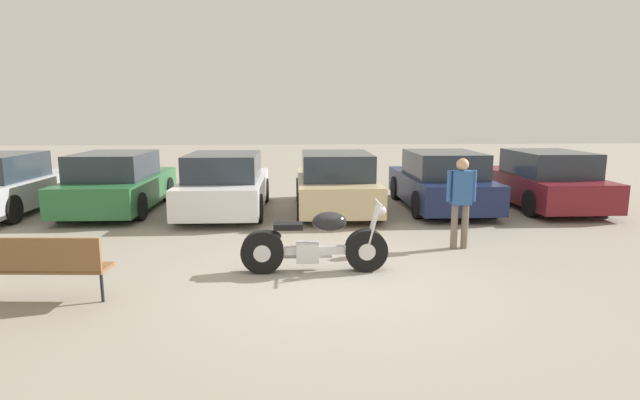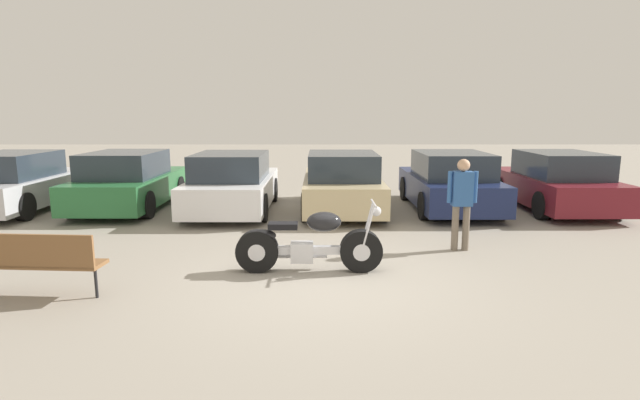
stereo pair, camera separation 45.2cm
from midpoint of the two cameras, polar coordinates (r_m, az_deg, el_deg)
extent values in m
plane|color=gray|center=(7.32, 2.31, -9.13)|extent=(60.00, 60.00, 0.00)
cylinder|color=black|center=(7.65, 6.46, -5.81)|extent=(0.65, 0.21, 0.65)
cylinder|color=silver|center=(7.65, 6.46, -5.81)|extent=(0.26, 0.22, 0.26)
cylinder|color=black|center=(7.63, -5.44, -5.84)|extent=(0.65, 0.21, 0.65)
cylinder|color=silver|center=(7.63, -5.44, -5.84)|extent=(0.26, 0.22, 0.26)
cube|color=silver|center=(7.59, 0.52, -5.74)|extent=(1.20, 0.12, 0.12)
cube|color=silver|center=(7.60, -0.31, -5.97)|extent=(0.34, 0.24, 0.30)
ellipsoid|color=black|center=(7.49, 2.20, -2.51)|extent=(0.52, 0.36, 0.30)
cube|color=black|center=(7.50, -2.49, -2.96)|extent=(0.44, 0.24, 0.09)
ellipsoid|color=black|center=(7.56, -5.10, -4.08)|extent=(0.48, 0.20, 0.20)
cylinder|color=silver|center=(7.48, 7.28, -3.28)|extent=(0.22, 0.04, 0.74)
cylinder|color=silver|center=(7.66, 7.10, -2.97)|extent=(0.22, 0.04, 0.74)
cylinder|color=silver|center=(7.51, 7.93, -0.39)|extent=(0.04, 0.62, 0.03)
sphere|color=silver|center=(7.54, 8.21, -1.29)|extent=(0.15, 0.15, 0.15)
cylinder|color=silver|center=(7.77, -1.94, -6.38)|extent=(1.20, 0.09, 0.08)
cube|color=#BCBCC1|center=(14.28, -30.34, 1.03)|extent=(1.83, 4.10, 0.67)
cube|color=#28333D|center=(14.00, -31.07, 3.43)|extent=(1.61, 2.13, 0.60)
cylinder|color=black|center=(15.82, -30.65, 1.08)|extent=(0.20, 0.64, 0.64)
cylinder|color=black|center=(15.02, -25.04, 1.14)|extent=(0.20, 0.64, 0.64)
cylinder|color=black|center=(12.79, -29.80, -0.66)|extent=(0.20, 0.64, 0.64)
cube|color=#286B38|center=(13.34, -19.95, 1.26)|extent=(1.83, 4.10, 0.67)
cube|color=#28333D|center=(13.03, -20.48, 3.85)|extent=(1.61, 2.13, 0.60)
cylinder|color=black|center=(14.84, -21.35, 1.30)|extent=(0.20, 0.64, 0.64)
cylinder|color=black|center=(14.31, -14.97, 1.35)|extent=(0.20, 0.64, 0.64)
cylinder|color=black|center=(12.54, -25.53, -0.50)|extent=(0.20, 0.64, 0.64)
cylinder|color=black|center=(11.90, -18.10, -0.53)|extent=(0.20, 0.64, 0.64)
cube|color=white|center=(12.33, -8.81, 1.08)|extent=(1.83, 4.10, 0.67)
cube|color=#28333D|center=(12.01, -9.07, 3.88)|extent=(1.61, 2.13, 0.60)
cylinder|color=black|center=(13.75, -11.50, 1.14)|extent=(0.20, 0.64, 0.64)
cylinder|color=black|center=(13.51, -4.39, 1.16)|extent=(0.20, 0.64, 0.64)
cylinder|color=black|center=(11.30, -14.04, -0.87)|extent=(0.20, 0.64, 0.64)
cylinder|color=black|center=(11.01, -5.39, -0.90)|extent=(0.20, 0.64, 0.64)
cube|color=#C6B284|center=(12.28, 3.62, 1.14)|extent=(1.83, 4.10, 0.67)
cube|color=#28333D|center=(11.95, 3.72, 3.96)|extent=(1.61, 2.13, 0.60)
cylinder|color=black|center=(13.54, -0.33, 1.21)|extent=(0.20, 0.64, 0.64)
cylinder|color=black|center=(13.64, 6.86, 1.20)|extent=(0.20, 0.64, 0.64)
cylinder|color=black|center=(11.03, -0.42, -0.83)|extent=(0.20, 0.64, 0.64)
cylinder|color=black|center=(11.15, 8.39, -0.82)|extent=(0.20, 0.64, 0.64)
cube|color=#19234C|center=(12.88, 15.48, 1.21)|extent=(1.83, 4.10, 0.67)
cube|color=#28333D|center=(12.56, 15.91, 3.89)|extent=(1.61, 2.13, 0.60)
cylinder|color=black|center=(13.94, 10.69, 1.29)|extent=(0.20, 0.64, 0.64)
cylinder|color=black|center=(14.35, 17.40, 1.26)|extent=(0.20, 0.64, 0.64)
cylinder|color=black|center=(11.48, 12.99, -0.66)|extent=(0.20, 0.64, 0.64)
cylinder|color=black|center=(11.98, 20.97, -0.63)|extent=(0.20, 0.64, 0.64)
cube|color=maroon|center=(13.87, 26.08, 1.16)|extent=(1.83, 4.10, 0.67)
cube|color=#28333D|center=(13.58, 26.74, 3.64)|extent=(1.61, 2.13, 0.60)
cylinder|color=black|center=(14.71, 20.89, 1.26)|extent=(0.20, 0.64, 0.64)
cylinder|color=black|center=(15.40, 26.84, 1.20)|extent=(0.20, 0.64, 0.64)
cylinder|color=black|center=(12.40, 25.01, -0.57)|extent=(0.20, 0.64, 0.64)
cylinder|color=black|center=(13.21, 31.74, -0.53)|extent=(0.20, 0.64, 0.64)
cube|color=brown|center=(7.43, -28.06, -6.43)|extent=(1.77, 0.51, 0.05)
cube|color=brown|center=(7.23, -28.95, -5.14)|extent=(1.75, 0.15, 0.44)
cylinder|color=black|center=(7.12, -22.53, -8.58)|extent=(0.04, 0.04, 0.45)
cylinder|color=#726656|center=(9.11, 16.61, -3.10)|extent=(0.12, 0.12, 0.80)
cylinder|color=#726656|center=(9.17, 17.75, -3.08)|extent=(0.12, 0.12, 0.80)
cube|color=#2D5999|center=(9.01, 17.41, 1.23)|extent=(0.34, 0.20, 0.60)
cylinder|color=#2D5999|center=(8.94, 16.07, 1.43)|extent=(0.08, 0.08, 0.55)
cylinder|color=#2D5999|center=(9.07, 18.74, 1.41)|extent=(0.08, 0.08, 0.55)
sphere|color=tan|center=(8.96, 17.55, 3.80)|extent=(0.22, 0.22, 0.22)
camera|label=1|loc=(0.23, -88.55, 0.26)|focal=28.00mm
camera|label=2|loc=(0.23, 91.45, -0.26)|focal=28.00mm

